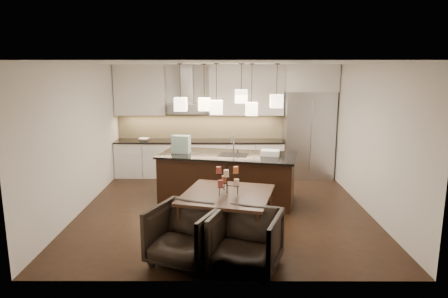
{
  "coord_description": "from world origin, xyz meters",
  "views": [
    {
      "loc": [
        0.02,
        -7.47,
        2.71
      ],
      "look_at": [
        0.0,
        0.2,
        1.15
      ],
      "focal_mm": 32.0,
      "sensor_mm": 36.0,
      "label": 1
    }
  ],
  "objects_px": {
    "armchair_left": "(184,234)",
    "armchair_right": "(246,241)",
    "refrigerator": "(308,135)",
    "island_body": "(227,179)",
    "dining_table": "(227,218)"
  },
  "relations": [
    {
      "from": "island_body",
      "to": "armchair_left",
      "type": "xyz_separation_m",
      "value": [
        -0.62,
        -2.67,
        -0.06
      ]
    },
    {
      "from": "refrigerator",
      "to": "island_body",
      "type": "relative_size",
      "value": 0.8
    },
    {
      "from": "island_body",
      "to": "armchair_left",
      "type": "distance_m",
      "value": 2.75
    },
    {
      "from": "refrigerator",
      "to": "island_body",
      "type": "distance_m",
      "value": 2.86
    },
    {
      "from": "armchair_left",
      "to": "armchair_right",
      "type": "height_order",
      "value": "same"
    },
    {
      "from": "island_body",
      "to": "armchair_right",
      "type": "relative_size",
      "value": 2.97
    },
    {
      "from": "refrigerator",
      "to": "armchair_left",
      "type": "distance_m",
      "value": 5.34
    },
    {
      "from": "island_body",
      "to": "dining_table",
      "type": "distance_m",
      "value": 2.0
    },
    {
      "from": "armchair_right",
      "to": "armchair_left",
      "type": "bearing_deg",
      "value": -174.67
    },
    {
      "from": "refrigerator",
      "to": "armchair_left",
      "type": "height_order",
      "value": "refrigerator"
    },
    {
      "from": "island_body",
      "to": "armchair_left",
      "type": "relative_size",
      "value": 2.97
    },
    {
      "from": "refrigerator",
      "to": "dining_table",
      "type": "distance_m",
      "value": 4.47
    },
    {
      "from": "island_body",
      "to": "dining_table",
      "type": "relative_size",
      "value": 2.01
    },
    {
      "from": "island_body",
      "to": "armchair_left",
      "type": "height_order",
      "value": "island_body"
    },
    {
      "from": "armchair_left",
      "to": "armchair_right",
      "type": "xyz_separation_m",
      "value": [
        0.86,
        -0.22,
        -0.0
      ]
    }
  ]
}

